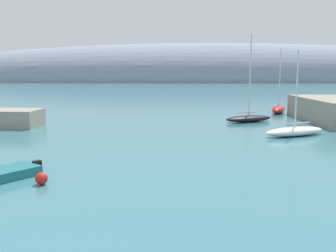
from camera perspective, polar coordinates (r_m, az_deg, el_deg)
The scene contains 5 objects.
distant_ridge at distance 214.97m, azimuth 7.14°, elevation 6.71°, with size 383.83×56.90×42.71m, color gray.
sailboat_black_near_shore at distance 45.38m, azimuth 12.22°, elevation 1.28°, with size 6.45×4.25×10.22m.
sailboat_red_outer_mooring at distance 56.08m, azimuth 16.50°, elevation 2.53°, with size 3.93×6.24×9.16m.
sailboat_white_end_of_line at distance 36.67m, azimuth 18.73°, elevation -0.69°, with size 6.67×4.24×7.83m.
mooring_buoy_red at distance 21.06m, azimuth -18.67°, elevation -7.60°, with size 0.66×0.66×0.66m, color red.
Camera 1 is at (3.19, -7.76, 5.96)m, focal length 40.07 mm.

